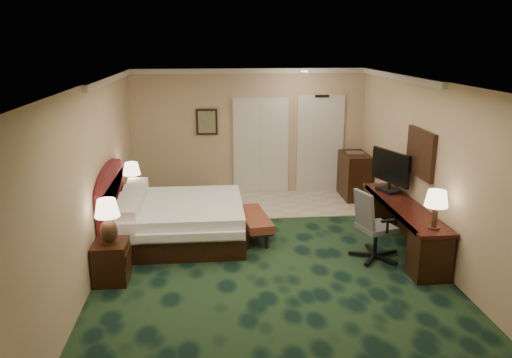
{
  "coord_description": "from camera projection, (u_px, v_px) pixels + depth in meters",
  "views": [
    {
      "loc": [
        -0.84,
        -6.79,
        3.27
      ],
      "look_at": [
        -0.15,
        0.6,
        1.19
      ],
      "focal_mm": 35.0,
      "sensor_mm": 36.0,
      "label": 1
    }
  ],
  "objects": [
    {
      "name": "floor",
      "position": [
        269.0,
        266.0,
        7.47
      ],
      "size": [
        5.0,
        7.5,
        0.0
      ],
      "primitive_type": "cube",
      "color": "black",
      "rests_on": "ground"
    },
    {
      "name": "ceiling",
      "position": [
        271.0,
        84.0,
        6.74
      ],
      "size": [
        5.0,
        7.5,
        0.0
      ],
      "primitive_type": "cube",
      "color": "white",
      "rests_on": "wall_back"
    },
    {
      "name": "wall_back",
      "position": [
        249.0,
        133.0,
        10.7
      ],
      "size": [
        5.0,
        0.0,
        2.7
      ],
      "primitive_type": "cube",
      "color": "tan",
      "rests_on": "ground"
    },
    {
      "name": "wall_front",
      "position": [
        334.0,
        323.0,
        3.51
      ],
      "size": [
        5.0,
        0.0,
        2.7
      ],
      "primitive_type": "cube",
      "color": "tan",
      "rests_on": "ground"
    },
    {
      "name": "wall_left",
      "position": [
        90.0,
        184.0,
        6.88
      ],
      "size": [
        0.0,
        7.5,
        2.7
      ],
      "primitive_type": "cube",
      "color": "tan",
      "rests_on": "ground"
    },
    {
      "name": "wall_right",
      "position": [
        439.0,
        175.0,
        7.33
      ],
      "size": [
        0.0,
        7.5,
        2.7
      ],
      "primitive_type": "cube",
      "color": "tan",
      "rests_on": "ground"
    },
    {
      "name": "crown_molding",
      "position": [
        271.0,
        87.0,
        6.75
      ],
      "size": [
        5.0,
        7.5,
        0.1
      ],
      "primitive_type": null,
      "color": "silver",
      "rests_on": "wall_back"
    },
    {
      "name": "tile_patch",
      "position": [
        296.0,
        203.0,
        10.33
      ],
      "size": [
        3.2,
        1.7,
        0.01
      ],
      "primitive_type": "cube",
      "color": "beige",
      "rests_on": "ground"
    },
    {
      "name": "headboard",
      "position": [
        112.0,
        205.0,
        8.02
      ],
      "size": [
        0.12,
        2.0,
        1.4
      ],
      "primitive_type": null,
      "color": "#490B0F",
      "rests_on": "ground"
    },
    {
      "name": "entry_door",
      "position": [
        320.0,
        145.0,
        10.89
      ],
      "size": [
        1.02,
        0.06,
        2.18
      ],
      "primitive_type": "cube",
      "color": "silver",
      "rests_on": "ground"
    },
    {
      "name": "closet_doors",
      "position": [
        261.0,
        146.0,
        10.77
      ],
      "size": [
        1.2,
        0.06,
        2.1
      ],
      "primitive_type": "cube",
      "color": "silver",
      "rests_on": "ground"
    },
    {
      "name": "wall_art",
      "position": [
        207.0,
        122.0,
        10.51
      ],
      "size": [
        0.45,
        0.06,
        0.55
      ],
      "primitive_type": "cube",
      "color": "#536A5A",
      "rests_on": "wall_back"
    },
    {
      "name": "wall_mirror",
      "position": [
        421.0,
        153.0,
        7.85
      ],
      "size": [
        0.05,
        0.95,
        0.75
      ],
      "primitive_type": "cube",
      "color": "white",
      "rests_on": "wall_right"
    },
    {
      "name": "bed",
      "position": [
        181.0,
        221.0,
        8.39
      ],
      "size": [
        2.07,
        1.92,
        0.66
      ],
      "primitive_type": "cube",
      "color": "white",
      "rests_on": "ground"
    },
    {
      "name": "nightstand_near",
      "position": [
        112.0,
        262.0,
        6.95
      ],
      "size": [
        0.46,
        0.53,
        0.58
      ],
      "primitive_type": "cube",
      "color": "black",
      "rests_on": "ground"
    },
    {
      "name": "nightstand_far",
      "position": [
        134.0,
        208.0,
        9.18
      ],
      "size": [
        0.44,
        0.51,
        0.55
      ],
      "primitive_type": "cube",
      "color": "black",
      "rests_on": "ground"
    },
    {
      "name": "lamp_near",
      "position": [
        108.0,
        222.0,
        6.75
      ],
      "size": [
        0.34,
        0.34,
        0.64
      ],
      "primitive_type": null,
      "rotation": [
        0.0,
        0.0,
        0.01
      ],
      "color": "black",
      "rests_on": "nightstand_near"
    },
    {
      "name": "lamp_far",
      "position": [
        132.0,
        178.0,
        9.02
      ],
      "size": [
        0.36,
        0.36,
        0.59
      ],
      "primitive_type": null,
      "rotation": [
        0.0,
        0.0,
        0.15
      ],
      "color": "black",
      "rests_on": "nightstand_far"
    },
    {
      "name": "bed_bench",
      "position": [
        254.0,
        226.0,
        8.52
      ],
      "size": [
        0.57,
        1.24,
        0.4
      ],
      "primitive_type": "cube",
      "rotation": [
        0.0,
        0.0,
        0.14
      ],
      "color": "brown",
      "rests_on": "ground"
    },
    {
      "name": "desk",
      "position": [
        402.0,
        227.0,
        8.01
      ],
      "size": [
        0.55,
        2.57,
        0.74
      ],
      "primitive_type": "cube",
      "color": "black",
      "rests_on": "ground"
    },
    {
      "name": "tv",
      "position": [
        390.0,
        171.0,
        8.53
      ],
      "size": [
        0.38,
        0.9,
        0.72
      ],
      "primitive_type": "cube",
      "rotation": [
        0.0,
        0.0,
        0.34
      ],
      "color": "black",
      "rests_on": "desk"
    },
    {
      "name": "desk_lamp",
      "position": [
        435.0,
        210.0,
        6.85
      ],
      "size": [
        0.39,
        0.39,
        0.56
      ],
      "primitive_type": null,
      "rotation": [
        0.0,
        0.0,
        0.24
      ],
      "color": "black",
      "rests_on": "desk"
    },
    {
      "name": "desk_chair",
      "position": [
        377.0,
        224.0,
        7.61
      ],
      "size": [
        0.79,
        0.77,
        1.1
      ],
      "primitive_type": null,
      "rotation": [
        0.0,
        0.0,
        0.31
      ],
      "color": "#535355",
      "rests_on": "ground"
    },
    {
      "name": "minibar",
      "position": [
        354.0,
        176.0,
        10.6
      ],
      "size": [
        0.51,
        0.91,
        0.96
      ],
      "primitive_type": "cube",
      "color": "black",
      "rests_on": "ground"
    }
  ]
}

